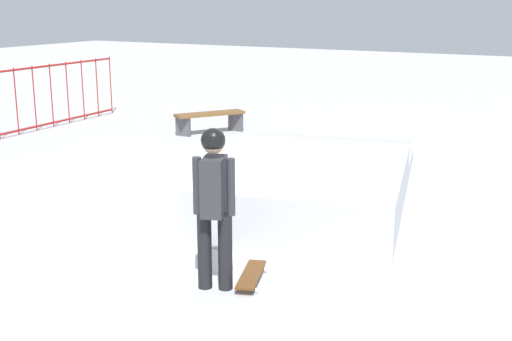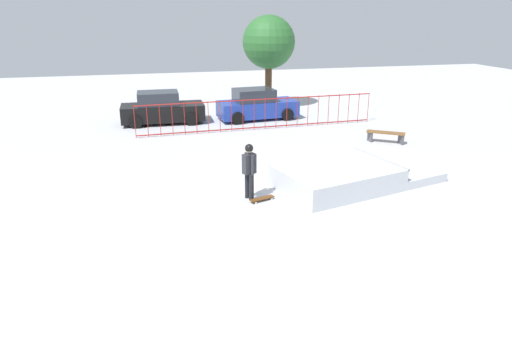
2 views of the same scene
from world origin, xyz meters
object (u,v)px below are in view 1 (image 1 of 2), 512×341
Objects in this scene: skater at (214,197)px; park_bench at (210,118)px; skateboard at (251,275)px; skate_ramp at (316,182)px.

skater is 1.11× the size of park_bench.
park_bench reaches higher than skateboard.
skateboard is at bearing -144.26° from park_bench.
skate_ramp is at bearing 172.57° from skateboard.
skater is at bearing -55.26° from skateboard.
skateboard is (-3.05, -0.60, -0.24)m from skate_ramp.
skateboard is 8.35m from park_bench.
skateboard is at bearing 122.78° from skater.
skate_ramp reaches higher than skateboard.
park_bench is at bearing -167.37° from skater.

